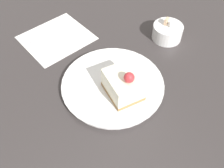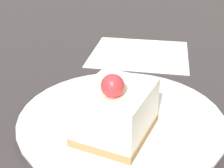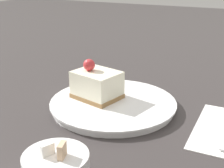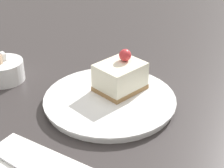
{
  "view_description": "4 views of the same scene",
  "coord_description": "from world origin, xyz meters",
  "views": [
    {
      "loc": [
        0.32,
        -0.28,
        0.55
      ],
      "look_at": [
        0.0,
        -0.02,
        0.04
      ],
      "focal_mm": 40.0,
      "sensor_mm": 36.0,
      "label": 1
    },
    {
      "loc": [
        0.35,
        0.06,
        0.25
      ],
      "look_at": [
        -0.03,
        -0.02,
        0.06
      ],
      "focal_mm": 50.0,
      "sensor_mm": 36.0,
      "label": 2
    },
    {
      "loc": [
        -0.3,
        0.58,
        0.3
      ],
      "look_at": [
        -0.01,
        0.01,
        0.06
      ],
      "focal_mm": 50.0,
      "sensor_mm": 36.0,
      "label": 3
    },
    {
      "loc": [
        -0.58,
        -0.38,
        0.44
      ],
      "look_at": [
        -0.01,
        -0.0,
        0.05
      ],
      "focal_mm": 60.0,
      "sensor_mm": 36.0,
      "label": 4
    }
  ],
  "objects": [
    {
      "name": "sugar_bowl",
      "position": [
        -0.06,
        0.27,
        0.02
      ],
      "size": [
        0.1,
        0.1,
        0.07
      ],
      "color": "white",
      "rests_on": "ground_plane"
    },
    {
      "name": "plate",
      "position": [
        -0.01,
        -0.0,
        0.01
      ],
      "size": [
        0.28,
        0.28,
        0.02
      ],
      "color": "white",
      "rests_on": "ground_plane"
    },
    {
      "name": "ground_plane",
      "position": [
        0.0,
        0.0,
        0.0
      ],
      "size": [
        4.0,
        4.0,
        0.0
      ],
      "primitive_type": "plane",
      "color": "#383333"
    },
    {
      "name": "cake_slice",
      "position": [
        0.03,
        -0.0,
        0.05
      ],
      "size": [
        0.12,
        0.1,
        0.09
      ],
      "rotation": [
        0.0,
        0.0,
        -0.23
      ],
      "color": "#9E7547",
      "rests_on": "plate"
    }
  ]
}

